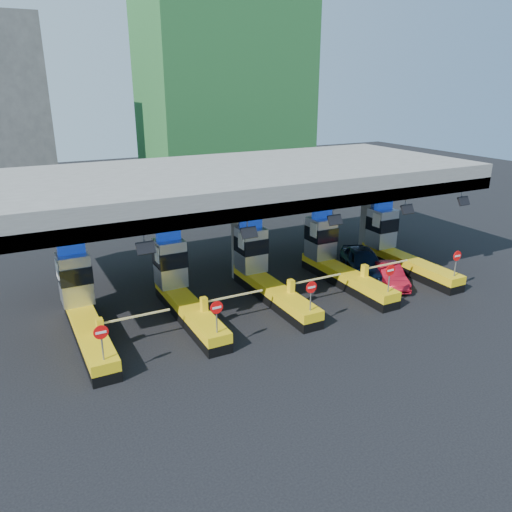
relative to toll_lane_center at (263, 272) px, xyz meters
name	(u,v)px	position (x,y,z in m)	size (l,w,h in m)	color
ground	(265,296)	(0.00, -0.28, -1.40)	(120.00, 120.00, 0.00)	black
toll_canopy	(243,182)	(0.00, 2.59, 4.74)	(28.00, 12.09, 7.00)	slate
toll_lane_far_left	(82,306)	(-10.00, 0.00, 0.00)	(4.43, 8.00, 4.16)	black
toll_lane_left	(180,287)	(-5.00, 0.00, 0.00)	(4.43, 8.00, 4.16)	black
toll_lane_center	(263,272)	(0.00, 0.00, 0.00)	(4.43, 8.00, 4.16)	black
toll_lane_right	(334,258)	(5.00, 0.00, 0.00)	(4.43, 8.00, 4.16)	black
toll_lane_far_right	(396,247)	(10.00, 0.00, 0.00)	(4.43, 8.00, 4.16)	black
bg_building_scaffold	(224,61)	(12.00, 31.72, 12.60)	(18.00, 12.00, 28.00)	#1E5926
van	(363,263)	(6.98, -0.38, -0.51)	(2.10, 5.22, 1.78)	black
red_car	(389,275)	(7.39, -2.33, -0.75)	(1.38, 3.95, 1.30)	maroon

